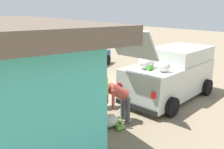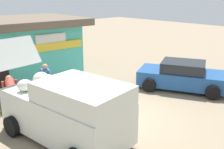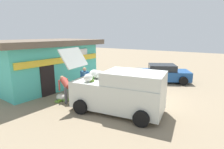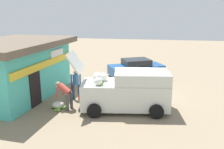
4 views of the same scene
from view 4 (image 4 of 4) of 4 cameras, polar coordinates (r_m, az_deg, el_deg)
ground_plane at (r=14.02m, az=3.47°, el=-4.83°), size 60.00×60.00×0.00m
storefront_bar at (r=14.49m, az=-22.19°, el=1.52°), size 7.48×5.19×3.17m
delivery_van at (r=11.59m, az=3.72°, el=-3.90°), size 2.65×4.97×2.87m
parked_sedan at (r=17.92m, az=5.82°, el=1.53°), size 3.40×4.39×1.32m
vendor_standing at (r=13.12m, az=-8.69°, el=-1.91°), size 0.41×0.56×1.67m
customer_bending at (r=11.94m, az=-11.26°, el=-4.24°), size 0.65×0.85×1.36m
unloaded_banana_pile at (r=12.25m, az=-12.72°, el=-7.31°), size 0.72×0.88×0.38m
paint_bucket at (r=15.16m, az=-9.44°, el=-2.68°), size 0.26×0.26×0.41m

